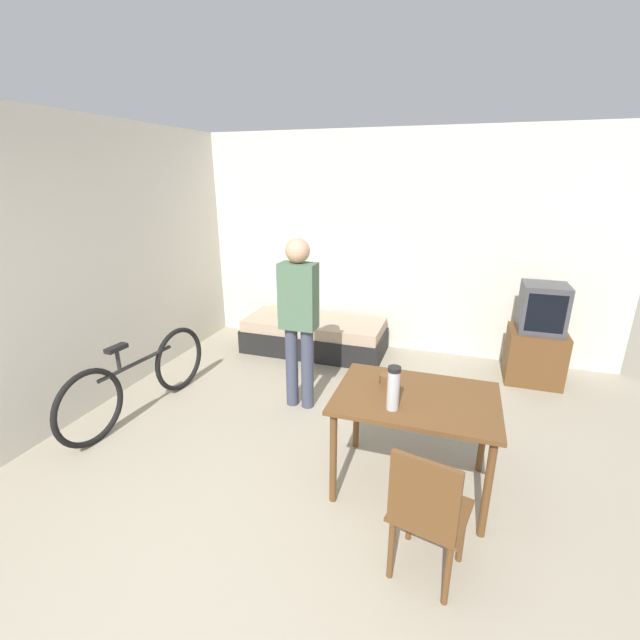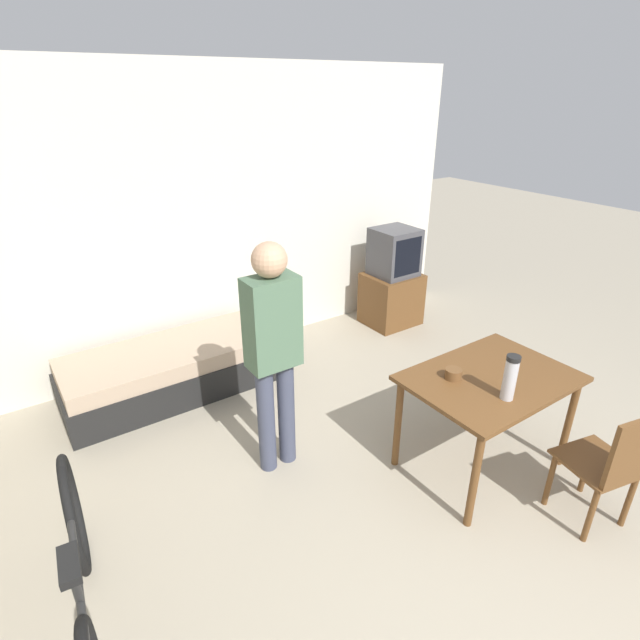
{
  "view_description": "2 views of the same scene",
  "coord_description": "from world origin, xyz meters",
  "px_view_note": "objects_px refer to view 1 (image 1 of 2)",
  "views": [
    {
      "loc": [
        0.95,
        -1.38,
        2.19
      ],
      "look_at": [
        -0.18,
        2.02,
        0.96
      ],
      "focal_mm": 24.0,
      "sensor_mm": 36.0,
      "label": 1
    },
    {
      "loc": [
        -1.79,
        -0.39,
        2.49
      ],
      "look_at": [
        0.05,
        2.3,
        0.95
      ],
      "focal_mm": 28.0,
      "sensor_mm": 36.0,
      "label": 2
    }
  ],
  "objects_px": {
    "dining_table": "(415,408)",
    "person_standing": "(299,313)",
    "wooden_chair": "(427,511)",
    "tv": "(537,338)",
    "mate_bowl": "(387,379)",
    "thermos_flask": "(393,386)",
    "bicycle": "(139,380)",
    "daybed": "(314,335)"
  },
  "relations": [
    {
      "from": "bicycle",
      "to": "person_standing",
      "type": "bearing_deg",
      "value": 23.71
    },
    {
      "from": "dining_table",
      "to": "wooden_chair",
      "type": "bearing_deg",
      "value": -78.52
    },
    {
      "from": "tv",
      "to": "mate_bowl",
      "type": "height_order",
      "value": "tv"
    },
    {
      "from": "wooden_chair",
      "to": "mate_bowl",
      "type": "height_order",
      "value": "wooden_chair"
    },
    {
      "from": "bicycle",
      "to": "person_standing",
      "type": "relative_size",
      "value": 1.06
    },
    {
      "from": "mate_bowl",
      "to": "dining_table",
      "type": "bearing_deg",
      "value": -29.34
    },
    {
      "from": "dining_table",
      "to": "person_standing",
      "type": "xyz_separation_m",
      "value": [
        -1.18,
        0.83,
        0.32
      ]
    },
    {
      "from": "thermos_flask",
      "to": "daybed",
      "type": "bearing_deg",
      "value": 119.82
    },
    {
      "from": "thermos_flask",
      "to": "wooden_chair",
      "type": "bearing_deg",
      "value": -62.74
    },
    {
      "from": "person_standing",
      "to": "wooden_chair",
      "type": "bearing_deg",
      "value": -50.13
    },
    {
      "from": "daybed",
      "to": "person_standing",
      "type": "distance_m",
      "value": 1.57
    },
    {
      "from": "thermos_flask",
      "to": "person_standing",
      "type": "bearing_deg",
      "value": 135.23
    },
    {
      "from": "wooden_chair",
      "to": "person_standing",
      "type": "xyz_separation_m",
      "value": [
        -1.34,
        1.61,
        0.48
      ]
    },
    {
      "from": "wooden_chair",
      "to": "thermos_flask",
      "type": "height_order",
      "value": "thermos_flask"
    },
    {
      "from": "dining_table",
      "to": "wooden_chair",
      "type": "xyz_separation_m",
      "value": [
        0.16,
        -0.78,
        -0.16
      ]
    },
    {
      "from": "dining_table",
      "to": "wooden_chair",
      "type": "relative_size",
      "value": 1.28
    },
    {
      "from": "daybed",
      "to": "thermos_flask",
      "type": "distance_m",
      "value": 2.83
    },
    {
      "from": "bicycle",
      "to": "wooden_chair",
      "type": "bearing_deg",
      "value": -20.07
    },
    {
      "from": "tv",
      "to": "thermos_flask",
      "type": "relative_size",
      "value": 3.7
    },
    {
      "from": "person_standing",
      "to": "mate_bowl",
      "type": "height_order",
      "value": "person_standing"
    },
    {
      "from": "wooden_chair",
      "to": "bicycle",
      "type": "relative_size",
      "value": 0.49
    },
    {
      "from": "daybed",
      "to": "bicycle",
      "type": "relative_size",
      "value": 1.02
    },
    {
      "from": "tv",
      "to": "wooden_chair",
      "type": "relative_size",
      "value": 1.27
    },
    {
      "from": "person_standing",
      "to": "mate_bowl",
      "type": "relative_size",
      "value": 15.15
    },
    {
      "from": "tv",
      "to": "mate_bowl",
      "type": "distance_m",
      "value": 2.42
    },
    {
      "from": "person_standing",
      "to": "mate_bowl",
      "type": "distance_m",
      "value": 1.2
    },
    {
      "from": "wooden_chair",
      "to": "person_standing",
      "type": "distance_m",
      "value": 2.15
    },
    {
      "from": "dining_table",
      "to": "person_standing",
      "type": "relative_size",
      "value": 0.67
    },
    {
      "from": "tv",
      "to": "mate_bowl",
      "type": "bearing_deg",
      "value": -122.8
    },
    {
      "from": "thermos_flask",
      "to": "mate_bowl",
      "type": "xyz_separation_m",
      "value": [
        -0.1,
        0.35,
        -0.13
      ]
    },
    {
      "from": "daybed",
      "to": "bicycle",
      "type": "bearing_deg",
      "value": -118.75
    },
    {
      "from": "dining_table",
      "to": "mate_bowl",
      "type": "height_order",
      "value": "mate_bowl"
    },
    {
      "from": "mate_bowl",
      "to": "daybed",
      "type": "bearing_deg",
      "value": 121.89
    },
    {
      "from": "daybed",
      "to": "wooden_chair",
      "type": "height_order",
      "value": "wooden_chair"
    },
    {
      "from": "bicycle",
      "to": "mate_bowl",
      "type": "height_order",
      "value": "mate_bowl"
    },
    {
      "from": "wooden_chair",
      "to": "person_standing",
      "type": "bearing_deg",
      "value": 129.87
    },
    {
      "from": "wooden_chair",
      "to": "thermos_flask",
      "type": "distance_m",
      "value": 0.76
    },
    {
      "from": "daybed",
      "to": "tv",
      "type": "xyz_separation_m",
      "value": [
        2.57,
        -0.02,
        0.28
      ]
    },
    {
      "from": "dining_table",
      "to": "tv",
      "type": "bearing_deg",
      "value": 63.49
    },
    {
      "from": "thermos_flask",
      "to": "dining_table",
      "type": "bearing_deg",
      "value": 58.6
    },
    {
      "from": "daybed",
      "to": "wooden_chair",
      "type": "relative_size",
      "value": 2.07
    },
    {
      "from": "dining_table",
      "to": "thermos_flask",
      "type": "bearing_deg",
      "value": -121.4
    }
  ]
}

